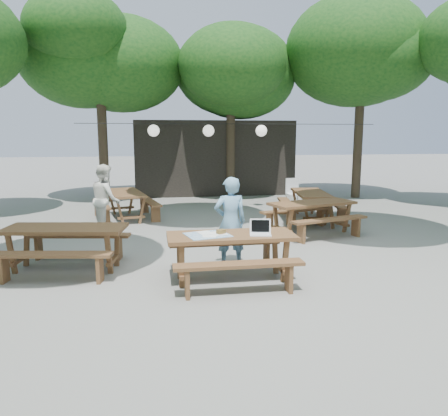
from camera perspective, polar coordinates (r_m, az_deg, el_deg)
name	(u,v)px	position (r m, az deg, el deg)	size (l,w,h in m)	color
ground	(265,271)	(7.55, 5.42, -8.16)	(80.00, 80.00, 0.00)	slate
pavilion	(212,157)	(17.63, -1.60, 6.70)	(6.00, 3.00, 2.80)	black
main_picnic_table	(231,256)	(6.95, 0.93, -6.35)	(2.00, 1.58, 0.75)	brown
picnic_table_nw	(66,248)	(7.94, -19.93, -4.90)	(2.13, 1.86, 0.75)	brown
picnic_table_ne	(312,217)	(10.36, 11.39, -1.20)	(2.26, 2.04, 0.75)	brown
picnic_table_far_w	(126,205)	(12.23, -12.68, 0.40)	(1.95, 2.19, 0.75)	brown
picnic_table_far_e	(311,205)	(12.13, 11.24, 0.37)	(1.85, 2.12, 0.75)	brown
woman	(230,222)	(7.60, 0.82, -1.83)	(0.58, 0.38, 1.58)	#70A6CD
second_person	(105,199)	(10.55, -15.23, 1.16)	(0.79, 0.61, 1.62)	white
plastic_chair	(294,199)	(14.17, 9.11, 1.22)	(0.46, 0.46, 0.90)	silver
laptop	(260,231)	(6.84, 4.78, -2.97)	(0.38, 0.32, 0.24)	white
tabletop_clutter	(210,234)	(6.81, -1.79, -3.43)	(0.76, 0.69, 0.08)	teal
paper_lanterns	(209,131)	(13.05, -1.98, 10.08)	(9.00, 0.34, 0.38)	black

